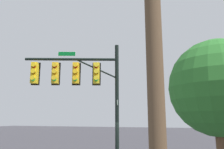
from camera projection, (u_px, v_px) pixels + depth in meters
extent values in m
cylinder|color=black|center=(117.00, 107.00, 11.50)|extent=(0.20, 0.20, 6.55)
cylinder|color=black|center=(71.00, 59.00, 11.93)|extent=(4.59, 1.76, 0.14)
cylinder|color=black|center=(96.00, 69.00, 11.86)|extent=(2.10, 0.82, 1.07)
cube|color=yellow|center=(96.00, 73.00, 11.81)|extent=(0.42, 0.45, 1.10)
cube|color=black|center=(97.00, 74.00, 12.01)|extent=(0.43, 0.19, 1.22)
sphere|color=maroon|center=(96.00, 66.00, 11.68)|extent=(0.22, 0.22, 0.22)
cylinder|color=yellow|center=(96.00, 65.00, 11.63)|extent=(0.26, 0.21, 0.23)
sphere|color=#855607|center=(96.00, 73.00, 11.62)|extent=(0.22, 0.22, 0.22)
cylinder|color=yellow|center=(96.00, 71.00, 11.57)|extent=(0.26, 0.21, 0.23)
sphere|color=#20FF59|center=(96.00, 79.00, 11.55)|extent=(0.22, 0.22, 0.22)
cylinder|color=yellow|center=(96.00, 78.00, 11.50)|extent=(0.26, 0.21, 0.23)
cube|color=yellow|center=(76.00, 73.00, 11.79)|extent=(0.42, 0.44, 1.10)
cube|color=black|center=(76.00, 74.00, 11.99)|extent=(0.43, 0.18, 1.22)
sphere|color=maroon|center=(76.00, 66.00, 11.66)|extent=(0.22, 0.22, 0.22)
cylinder|color=yellow|center=(75.00, 65.00, 11.61)|extent=(0.26, 0.21, 0.23)
sphere|color=#855607|center=(75.00, 72.00, 11.60)|extent=(0.22, 0.22, 0.22)
cylinder|color=yellow|center=(75.00, 71.00, 11.55)|extent=(0.26, 0.21, 0.23)
sphere|color=#20FF59|center=(75.00, 79.00, 11.53)|extent=(0.22, 0.22, 0.22)
cylinder|color=yellow|center=(75.00, 78.00, 11.48)|extent=(0.26, 0.21, 0.23)
cube|color=gold|center=(55.00, 73.00, 11.77)|extent=(0.43, 0.45, 1.10)
cube|color=black|center=(56.00, 74.00, 11.97)|extent=(0.43, 0.19, 1.22)
sphere|color=maroon|center=(55.00, 66.00, 11.64)|extent=(0.22, 0.22, 0.22)
cylinder|color=gold|center=(55.00, 65.00, 11.59)|extent=(0.27, 0.21, 0.23)
sphere|color=#855607|center=(54.00, 72.00, 11.57)|extent=(0.22, 0.22, 0.22)
cylinder|color=gold|center=(54.00, 71.00, 11.52)|extent=(0.27, 0.21, 0.23)
sphere|color=#20FF59|center=(54.00, 79.00, 11.51)|extent=(0.22, 0.22, 0.22)
cylinder|color=gold|center=(54.00, 78.00, 11.46)|extent=(0.27, 0.21, 0.23)
cube|color=yellow|center=(35.00, 73.00, 11.75)|extent=(0.42, 0.45, 1.10)
cube|color=black|center=(36.00, 74.00, 11.95)|extent=(0.43, 0.19, 1.22)
sphere|color=maroon|center=(34.00, 66.00, 11.62)|extent=(0.22, 0.22, 0.22)
cylinder|color=yellow|center=(34.00, 65.00, 11.57)|extent=(0.26, 0.21, 0.23)
sphere|color=#855607|center=(33.00, 72.00, 11.55)|extent=(0.22, 0.22, 0.22)
cylinder|color=yellow|center=(33.00, 71.00, 11.50)|extent=(0.26, 0.21, 0.23)
sphere|color=#20FF59|center=(33.00, 79.00, 11.49)|extent=(0.22, 0.22, 0.22)
cylinder|color=yellow|center=(33.00, 78.00, 11.44)|extent=(0.26, 0.21, 0.23)
cube|color=white|center=(67.00, 54.00, 11.98)|extent=(0.89, 0.34, 0.26)
cube|color=#076624|center=(67.00, 54.00, 11.98)|extent=(0.86, 0.33, 0.22)
cube|color=white|center=(117.00, 103.00, 11.54)|extent=(0.34, 0.89, 0.26)
cube|color=#156928|center=(117.00, 103.00, 11.54)|extent=(0.33, 0.86, 0.22)
cylinder|color=brown|center=(154.00, 45.00, 3.71)|extent=(0.27, 0.27, 7.76)
sphere|color=#2E772D|center=(218.00, 87.00, 7.22)|extent=(3.12, 3.12, 3.12)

